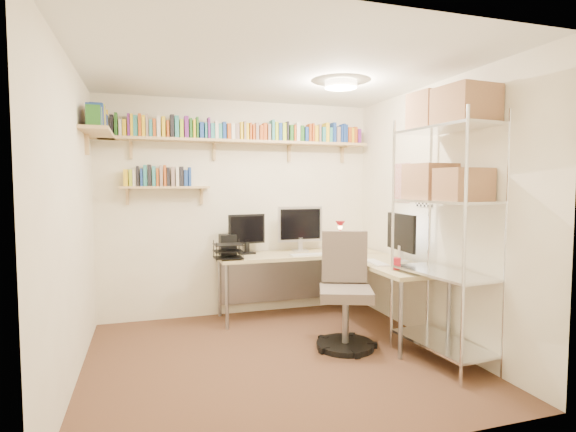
% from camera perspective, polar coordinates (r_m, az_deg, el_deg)
% --- Properties ---
extents(ground, '(3.20, 3.20, 0.00)m').
position_cam_1_polar(ground, '(4.15, -1.66, -17.63)').
color(ground, '#4F3821').
rests_on(ground, ground).
extents(room_shell, '(3.24, 3.04, 2.52)m').
position_cam_1_polar(room_shell, '(3.86, -1.65, 4.28)').
color(room_shell, beige).
rests_on(room_shell, ground).
extents(wall_shelves, '(3.12, 1.09, 0.80)m').
position_cam_1_polar(wall_shelves, '(5.07, -10.45, 9.53)').
color(wall_shelves, tan).
rests_on(wall_shelves, ground).
extents(corner_desk, '(1.97, 1.87, 1.27)m').
position_cam_1_polar(corner_desk, '(5.03, 2.90, -5.21)').
color(corner_desk, tan).
rests_on(corner_desk, ground).
extents(office_chair, '(0.62, 0.62, 1.08)m').
position_cam_1_polar(office_chair, '(4.35, 7.27, -10.35)').
color(office_chair, black).
rests_on(office_chair, ground).
extents(wire_rack, '(0.52, 0.95, 2.33)m').
position_cam_1_polar(wire_rack, '(4.02, 19.52, 6.25)').
color(wire_rack, silver).
rests_on(wire_rack, ground).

